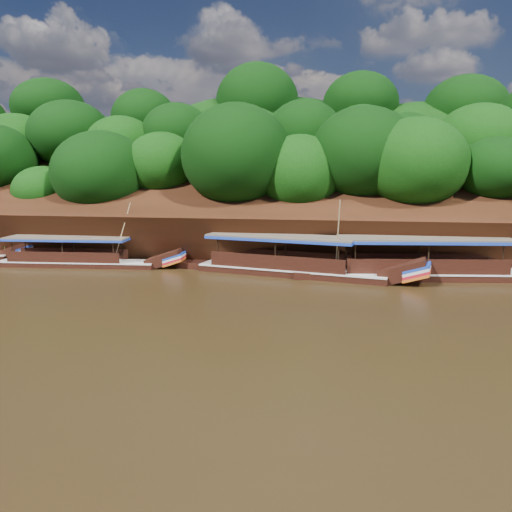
% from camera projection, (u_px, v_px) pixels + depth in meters
% --- Properties ---
extents(ground, '(160.00, 160.00, 0.00)m').
position_uv_depth(ground, '(239.00, 300.00, 27.47)').
color(ground, black).
rests_on(ground, ground).
extents(riverbank, '(120.00, 30.06, 19.40)m').
position_uv_depth(riverbank, '(284.00, 224.00, 49.26)').
color(riverbank, black).
rests_on(riverbank, ground).
extents(boat_0, '(17.04, 4.31, 7.51)m').
position_uv_depth(boat_0, '(450.00, 270.00, 32.89)').
color(boat_0, black).
rests_on(boat_0, ground).
extents(boat_1, '(15.65, 5.42, 5.79)m').
position_uv_depth(boat_1, '(303.00, 267.00, 33.88)').
color(boat_1, black).
rests_on(boat_1, ground).
extents(boat_2, '(14.08, 2.97, 5.19)m').
position_uv_depth(boat_2, '(87.00, 260.00, 37.29)').
color(boat_2, black).
rests_on(boat_2, ground).
extents(reeds, '(50.64, 2.51, 1.97)m').
position_uv_depth(reeds, '(218.00, 255.00, 37.32)').
color(reeds, '#2D6F1B').
rests_on(reeds, ground).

